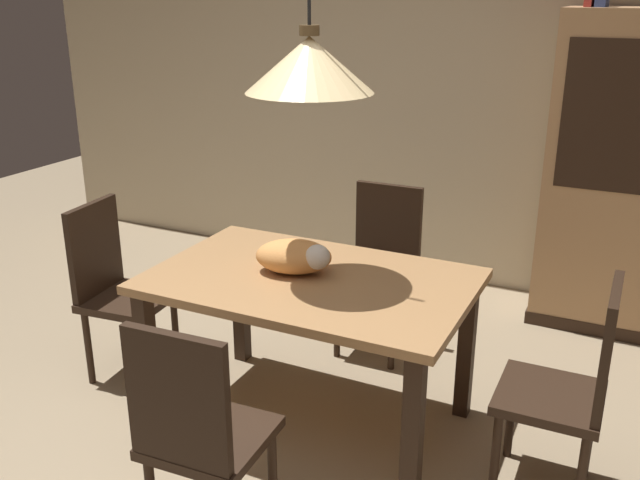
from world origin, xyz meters
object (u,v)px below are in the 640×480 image
Objects in this scene: dining_table at (311,298)px; chair_right_side at (573,384)px; chair_left_side at (115,283)px; chair_near_front at (198,430)px; pendant_lamp at (309,64)px; chair_far_back at (381,261)px; cat_sleeping at (296,256)px.

chair_right_side is at bearing 0.04° from dining_table.
dining_table is at bearing -179.96° from chair_right_side.
chair_near_front is at bearing -37.57° from chair_left_side.
chair_left_side is 1.61m from pendant_lamp.
chair_far_back is at bearing 90.07° from pendant_lamp.
chair_near_front is 2.30× the size of cat_sleeping.
dining_table is 0.20m from cat_sleeping.
pendant_lamp is at bearing -89.93° from chair_far_back.
pendant_lamp is (-1.13, -0.00, 1.15)m from chair_right_side.
cat_sleeping is at bearing 168.09° from pendant_lamp.
chair_left_side is (-1.13, -0.01, -0.14)m from dining_table.
chair_left_side is at bearing -179.61° from dining_table.
chair_far_back is at bearing 90.16° from chair_near_front.
dining_table is 1.51× the size of chair_far_back.
chair_left_side and chair_near_front have the same top height.
dining_table is 1.51× the size of chair_left_side.
chair_far_back and chair_left_side have the same top height.
pendant_lamp reaches higher than cat_sleeping.
chair_far_back reaches higher than cat_sleeping.
pendant_lamp reaches higher than chair_right_side.
chair_far_back is (-0.00, 0.88, -0.14)m from dining_table.
chair_near_front is at bearing -141.99° from chair_right_side.
chair_right_side is 1.25m from cat_sleeping.
dining_table is at bearing -89.93° from chair_far_back.
chair_right_side is at bearing 0.04° from pendant_lamp.
chair_right_side is (2.26, 0.01, 0.00)m from chair_left_side.
chair_far_back is 1.43m from chair_right_side.
pendant_lamp is (1.13, 0.01, 1.15)m from chair_left_side.
chair_far_back and chair_near_front have the same top height.
pendant_lamp is at bearing 90.24° from chair_near_front.
pendant_lamp is (0.00, -0.88, 1.15)m from chair_far_back.
chair_far_back is 1.76m from chair_near_front.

